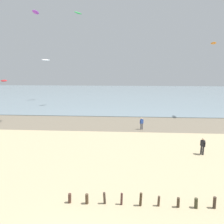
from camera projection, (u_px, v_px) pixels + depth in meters
wet_sand_strip at (105, 123)px, 31.71m from camera, size 120.00×8.82×0.01m
sea at (116, 94)px, 70.19m from camera, size 160.00×70.00×0.10m
groyne_near at (213, 203)px, 12.13m from camera, size 16.96×0.32×0.89m
person_nearest_camera at (203, 146)px, 19.82m from camera, size 0.38×0.49×1.71m
person_by_waterline at (142, 123)px, 28.20m from camera, size 0.52×0.36×1.71m
kite_aloft_1 at (36, 12)px, 28.84m from camera, size 0.77×2.00×0.43m
kite_aloft_3 at (78, 13)px, 42.64m from camera, size 1.80×2.23×0.61m
kite_aloft_4 at (46, 60)px, 53.11m from camera, size 2.13×2.60×0.51m
kite_aloft_5 at (4, 81)px, 40.15m from camera, size 2.23×1.72×0.54m
kite_aloft_6 at (214, 43)px, 32.93m from camera, size 0.71×1.85×0.47m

